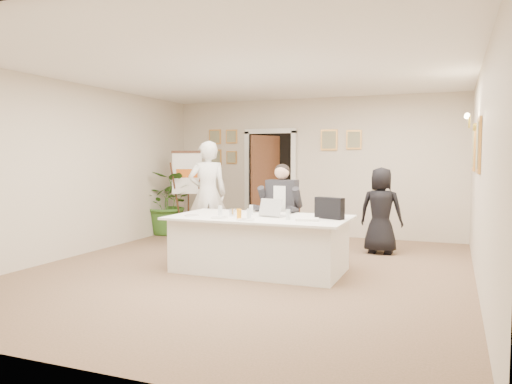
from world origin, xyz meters
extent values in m
plane|color=brown|center=(0.00, 0.00, 0.00)|extent=(7.00, 7.00, 0.00)
cube|color=white|center=(0.00, 0.00, 2.80)|extent=(6.00, 7.00, 0.02)
cube|color=beige|center=(0.00, 3.50, 1.40)|extent=(6.00, 0.10, 2.80)
cube|color=beige|center=(0.00, -3.50, 1.40)|extent=(6.00, 0.10, 2.80)
cube|color=beige|center=(-3.00, 0.00, 1.40)|extent=(0.10, 7.00, 2.80)
cube|color=beige|center=(3.00, 0.00, 1.40)|extent=(0.10, 7.00, 2.80)
cube|color=black|center=(-0.90, 3.47, 1.05)|extent=(0.92, 0.06, 2.10)
cube|color=white|center=(-1.42, 3.44, 1.05)|extent=(0.10, 0.06, 2.20)
cube|color=white|center=(-0.38, 3.44, 1.05)|extent=(0.10, 0.06, 2.20)
cube|color=#3D2513|center=(-0.85, 3.05, 1.03)|extent=(0.33, 0.81, 2.02)
cube|color=white|center=(0.18, 0.06, 0.38)|extent=(2.30, 1.15, 0.75)
cube|color=white|center=(0.18, 0.06, 0.76)|extent=(2.48, 1.33, 0.03)
cube|color=white|center=(-2.34, 2.38, 1.28)|extent=(0.61, 0.41, 0.83)
imported|color=white|center=(-1.43, 1.60, 0.95)|extent=(0.82, 0.75, 1.89)
imported|color=black|center=(1.59, 2.00, 0.72)|extent=(0.73, 0.51, 1.44)
imported|color=#346421|center=(-2.80, 2.50, 0.66)|extent=(1.27, 1.12, 1.31)
cube|color=black|center=(1.15, 0.15, 0.92)|extent=(0.43, 0.25, 0.29)
cube|color=white|center=(0.92, -0.14, 0.79)|extent=(0.34, 0.27, 0.03)
cylinder|color=white|center=(-0.73, -0.25, 0.78)|extent=(0.24, 0.24, 0.01)
cylinder|color=white|center=(-0.26, -0.33, 0.78)|extent=(0.27, 0.27, 0.01)
cylinder|color=white|center=(0.16, -0.41, 0.78)|extent=(0.25, 0.25, 0.01)
cylinder|color=silver|center=(-0.39, -0.03, 0.84)|extent=(0.07, 0.07, 0.14)
cylinder|color=silver|center=(0.16, -0.29, 0.84)|extent=(0.06, 0.06, 0.14)
cylinder|color=silver|center=(0.67, -0.17, 0.84)|extent=(0.07, 0.07, 0.14)
cylinder|color=silver|center=(-0.02, 0.23, 0.84)|extent=(0.07, 0.07, 0.14)
cylinder|color=orange|center=(0.00, -0.25, 0.84)|extent=(0.07, 0.07, 0.13)
cylinder|color=silver|center=(-0.19, -0.06, 0.83)|extent=(0.09, 0.09, 0.11)
camera|label=1|loc=(2.69, -6.42, 1.60)|focal=35.00mm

